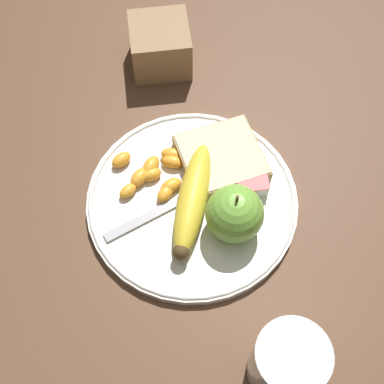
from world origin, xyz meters
name	(u,v)px	position (x,y,z in m)	size (l,w,h in m)	color
ground_plane	(192,203)	(0.00, 0.00, 0.00)	(3.00, 3.00, 0.00)	brown
plate	(192,201)	(0.00, 0.00, 0.01)	(0.27, 0.27, 0.01)	silver
juice_glass	(287,363)	(0.07, -0.22, 0.04)	(0.08, 0.08, 0.09)	silver
apple	(235,214)	(0.05, -0.04, 0.05)	(0.07, 0.07, 0.08)	#72B23D
banana	(192,200)	(0.00, -0.01, 0.03)	(0.09, 0.16, 0.04)	yellow
bread_slice	(221,158)	(0.05, 0.05, 0.02)	(0.12, 0.12, 0.02)	tan
fork	(187,197)	(-0.01, 0.00, 0.01)	(0.19, 0.09, 0.00)	#B2B2B7
jam_packet	(252,183)	(0.08, 0.01, 0.02)	(0.04, 0.03, 0.02)	white
orange_segment_0	(121,160)	(-0.09, 0.07, 0.02)	(0.03, 0.03, 0.02)	#F9A32D
orange_segment_1	(128,191)	(-0.08, 0.02, 0.02)	(0.03, 0.03, 0.01)	#F9A32D
orange_segment_2	(139,177)	(-0.06, 0.04, 0.02)	(0.03, 0.03, 0.02)	#F9A32D
orange_segment_3	(151,166)	(-0.05, 0.05, 0.02)	(0.03, 0.04, 0.02)	#F9A32D
orange_segment_4	(165,193)	(-0.03, 0.01, 0.02)	(0.03, 0.03, 0.02)	#F9A32D
orange_segment_5	(172,162)	(-0.02, 0.05, 0.02)	(0.03, 0.03, 0.02)	#F9A32D
orange_segment_6	(172,155)	(-0.02, 0.07, 0.02)	(0.03, 0.03, 0.02)	#F9A32D
orange_segment_7	(171,186)	(-0.03, 0.02, 0.02)	(0.03, 0.03, 0.02)	#F9A32D
orange_segment_8	(151,175)	(-0.05, 0.04, 0.02)	(0.03, 0.02, 0.02)	#F9A32D
condiment_caddy	(160,46)	(-0.01, 0.25, 0.03)	(0.09, 0.09, 0.07)	#93704C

